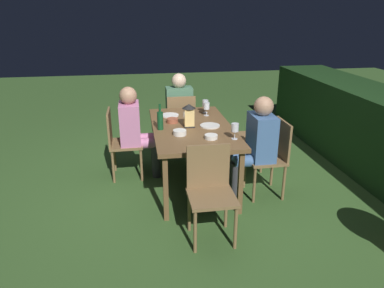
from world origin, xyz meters
TOP-DOWN VIEW (x-y plane):
  - ground_plane at (0.00, 0.00)m, footprint 16.00×16.00m
  - dining_table at (0.00, 0.00)m, footprint 1.62×0.90m
  - chair_side_right_b at (0.36, 0.84)m, footprint 0.42×0.40m
  - person_in_blue at (0.36, 0.65)m, footprint 0.38×0.47m
  - chair_head_near at (-1.06, 0.00)m, footprint 0.40×0.42m
  - person_in_green at (-1.25, 0.00)m, footprint 0.48×0.38m
  - chair_side_right_a at (-0.36, 0.84)m, footprint 0.42×0.40m
  - chair_head_far at (1.06, 0.00)m, footprint 0.40×0.42m
  - chair_side_left_a at (-0.36, -0.84)m, footprint 0.42×0.40m
  - person_in_pink at (-0.36, -0.65)m, footprint 0.38×0.47m
  - lantern_centerpiece at (0.02, -0.04)m, footprint 0.15×0.15m
  - green_bottle_on_table at (0.07, -0.37)m, footprint 0.07×0.07m
  - wine_glass_a at (0.51, 0.37)m, footprint 0.08×0.08m
  - wine_glass_b at (-0.52, 0.26)m, footprint 0.08×0.08m
  - wine_glass_c at (-0.39, 0.25)m, footprint 0.08×0.08m
  - plate_a at (0.05, 0.20)m, footprint 0.23×0.23m
  - plate_b at (-0.45, -0.21)m, footprint 0.22×0.22m
  - bowl_olives at (0.29, -0.18)m, footprint 0.14×0.14m
  - bowl_bread at (-0.16, -0.21)m, footprint 0.13×0.13m
  - bowl_salad at (0.46, 0.13)m, footprint 0.14×0.14m
  - hedge_backdrop at (0.00, 2.42)m, footprint 4.80×0.82m

SIDE VIEW (x-z plane):
  - ground_plane at x=0.00m, z-range 0.00..0.00m
  - chair_side_right_b at x=0.36m, z-range 0.05..0.92m
  - chair_head_near at x=-1.06m, z-range 0.05..0.92m
  - chair_side_right_a at x=-0.36m, z-range 0.05..0.92m
  - chair_head_far at x=1.06m, z-range 0.05..0.92m
  - chair_side_left_a at x=-0.36m, z-range 0.05..0.92m
  - hedge_backdrop at x=0.00m, z-range 0.00..1.03m
  - person_in_blue at x=0.36m, z-range 0.06..1.21m
  - person_in_green at x=-1.25m, z-range 0.06..1.21m
  - person_in_pink at x=-0.36m, z-range 0.06..1.21m
  - dining_table at x=0.00m, z-range 0.31..1.06m
  - plate_a at x=0.05m, z-range 0.75..0.76m
  - plate_b at x=-0.45m, z-range 0.75..0.76m
  - bowl_salad at x=0.46m, z-range 0.75..0.79m
  - bowl_bread at x=-0.16m, z-range 0.75..0.80m
  - bowl_olives at x=0.29m, z-range 0.75..0.80m
  - green_bottle_on_table at x=0.07m, z-range 0.71..1.00m
  - wine_glass_a at x=0.51m, z-range 0.78..0.95m
  - wine_glass_b at x=-0.52m, z-range 0.78..0.95m
  - wine_glass_c at x=-0.39m, z-range 0.78..0.95m
  - lantern_centerpiece at x=0.02m, z-range 0.76..1.03m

